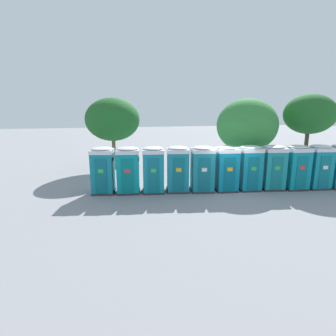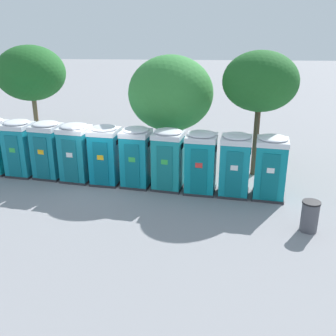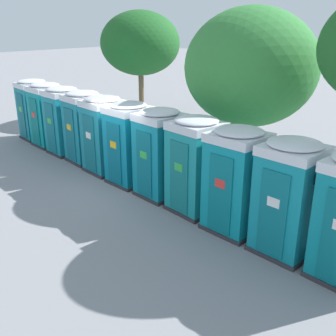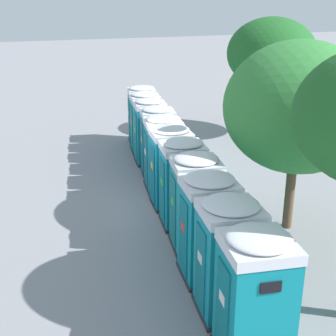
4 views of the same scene
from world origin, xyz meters
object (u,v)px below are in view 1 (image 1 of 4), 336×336
(portapotty_0, at_px, (103,170))
(portapotty_3, at_px, (178,169))
(portapotty_1, at_px, (128,170))
(portapotty_8, at_px, (296,167))
(portapotty_4, at_px, (202,169))
(portapotty_2, at_px, (153,169))
(portapotty_5, at_px, (226,168))
(portapotty_6, at_px, (250,168))
(street_tree_1, at_px, (310,114))
(street_tree_2, at_px, (247,125))
(street_tree_0, at_px, (113,120))
(portapotty_9, at_px, (318,166))
(portapotty_7, at_px, (273,167))

(portapotty_0, bearing_deg, portapotty_3, -9.68)
(portapotty_1, xyz_separation_m, portapotty_8, (9.41, -1.57, -0.00))
(portapotty_4, bearing_deg, portapotty_2, 170.33)
(portapotty_5, xyz_separation_m, portapotty_6, (1.35, -0.17, 0.00))
(portapotty_2, height_order, portapotty_4, same)
(street_tree_1, relative_size, street_tree_2, 1.05)
(portapotty_2, distance_m, portapotty_5, 4.09)
(portapotty_0, height_order, portapotty_3, same)
(portapotty_4, xyz_separation_m, street_tree_1, (7.83, 1.29, 2.91))
(portapotty_4, bearing_deg, street_tree_0, 123.28)
(portapotty_9, bearing_deg, portapotty_0, 170.39)
(portapotty_1, xyz_separation_m, portapotty_6, (6.73, -1.10, 0.00))
(portapotty_1, distance_m, portapotty_9, 10.91)
(portapotty_2, bearing_deg, street_tree_0, 105.85)
(portapotty_3, bearing_deg, portapotty_5, -11.14)
(portapotty_4, xyz_separation_m, portapotty_8, (5.38, -0.88, 0.00))
(portapotty_5, relative_size, street_tree_0, 0.47)
(portapotty_6, relative_size, portapotty_8, 1.00)
(portapotty_7, bearing_deg, portapotty_6, 171.69)
(portapotty_7, relative_size, portapotty_8, 1.00)
(portapotty_2, xyz_separation_m, portapotty_9, (9.42, -1.52, -0.00))
(portapotty_7, bearing_deg, portapotty_9, -9.82)
(portapotty_0, distance_m, portapotty_6, 8.18)
(portapotty_6, relative_size, street_tree_1, 0.46)
(portapotty_4, distance_m, portapotty_8, 5.45)
(portapotty_8, bearing_deg, portapotty_2, 170.60)
(portapotty_4, height_order, street_tree_1, street_tree_1)
(portapotty_1, bearing_deg, portapotty_4, -9.80)
(portapotty_7, height_order, street_tree_0, street_tree_0)
(portapotty_5, distance_m, street_tree_0, 9.53)
(portapotty_1, distance_m, portapotty_8, 9.54)
(portapotty_5, distance_m, portapotty_9, 5.45)
(portapotty_6, height_order, portapotty_7, same)
(portapotty_1, relative_size, portapotty_6, 1.00)
(portapotty_1, height_order, portapotty_6, same)
(portapotty_7, distance_m, portapotty_8, 1.36)
(street_tree_0, bearing_deg, street_tree_1, -24.31)
(portapotty_1, distance_m, portapotty_2, 1.36)
(portapotty_1, relative_size, portapotty_8, 1.00)
(portapotty_5, bearing_deg, street_tree_0, 129.50)
(portapotty_4, relative_size, street_tree_0, 0.47)
(portapotty_5, xyz_separation_m, portapotty_7, (2.70, -0.37, -0.00))
(portapotty_1, distance_m, street_tree_2, 8.44)
(portapotty_1, xyz_separation_m, street_tree_1, (11.86, 0.60, 2.91))
(portapotty_9, xyz_separation_m, street_tree_1, (1.10, 2.36, 2.91))
(portapotty_4, height_order, portapotty_9, same)
(portapotty_0, height_order, portapotty_1, same)
(portapotty_7, bearing_deg, portapotty_2, 171.07)
(portapotty_1, height_order, street_tree_2, street_tree_2)
(portapotty_1, xyz_separation_m, portapotty_3, (2.70, -0.40, 0.00))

